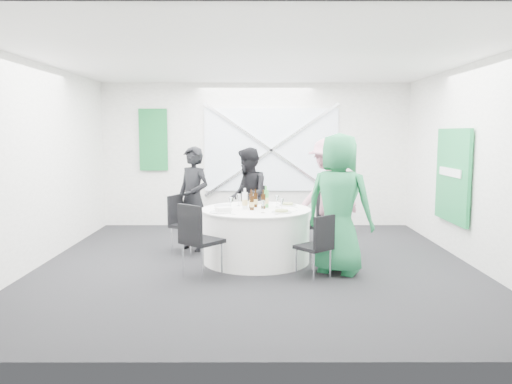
{
  "coord_description": "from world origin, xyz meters",
  "views": [
    {
      "loc": [
        -0.01,
        -6.82,
        1.84
      ],
      "look_at": [
        0.0,
        0.2,
        1.0
      ],
      "focal_mm": 35.0,
      "sensor_mm": 36.0,
      "label": 1
    }
  ],
  "objects_px": {
    "banquet_table": "(256,235)",
    "chair_front_left": "(197,235)",
    "person_woman_green": "(339,204)",
    "clear_water_bottle": "(245,201)",
    "person_man_back": "(248,196)",
    "chair_back": "(254,210)",
    "chair_back_right": "(318,218)",
    "chair_back_left": "(182,219)",
    "green_water_bottle": "(266,199)",
    "person_woman_pink": "(329,195)",
    "chair_front_right": "(318,242)",
    "person_man_back_left": "(193,199)"
  },
  "relations": [
    {
      "from": "chair_back_left",
      "to": "person_man_back_left",
      "type": "xyz_separation_m",
      "value": [
        0.16,
        0.2,
        0.29
      ]
    },
    {
      "from": "chair_front_left",
      "to": "clear_water_bottle",
      "type": "xyz_separation_m",
      "value": [
        0.58,
        0.83,
        0.32
      ]
    },
    {
      "from": "banquet_table",
      "to": "person_woman_green",
      "type": "distance_m",
      "value": 1.35
    },
    {
      "from": "chair_back",
      "to": "person_woman_pink",
      "type": "xyz_separation_m",
      "value": [
        1.16,
        -0.44,
        0.31
      ]
    },
    {
      "from": "person_man_back_left",
      "to": "person_woman_pink",
      "type": "xyz_separation_m",
      "value": [
        2.1,
        -0.08,
        0.06
      ]
    },
    {
      "from": "person_man_back",
      "to": "person_woman_pink",
      "type": "height_order",
      "value": "person_woman_pink"
    },
    {
      "from": "person_man_back_left",
      "to": "person_man_back",
      "type": "height_order",
      "value": "person_man_back_left"
    },
    {
      "from": "chair_back_right",
      "to": "green_water_bottle",
      "type": "xyz_separation_m",
      "value": [
        -0.79,
        -0.32,
        0.33
      ]
    },
    {
      "from": "banquet_table",
      "to": "person_woman_green",
      "type": "xyz_separation_m",
      "value": [
        1.07,
        -0.61,
        0.54
      ]
    },
    {
      "from": "person_man_back_left",
      "to": "chair_back",
      "type": "bearing_deg",
      "value": 56.35
    },
    {
      "from": "banquet_table",
      "to": "chair_back",
      "type": "height_order",
      "value": "chair_back"
    },
    {
      "from": "person_man_back",
      "to": "person_woman_green",
      "type": "height_order",
      "value": "person_woman_green"
    },
    {
      "from": "chair_back_left",
      "to": "person_woman_pink",
      "type": "bearing_deg",
      "value": -63.1
    },
    {
      "from": "banquet_table",
      "to": "person_man_back",
      "type": "height_order",
      "value": "person_man_back"
    },
    {
      "from": "chair_back_right",
      "to": "person_man_back_left",
      "type": "height_order",
      "value": "person_man_back_left"
    },
    {
      "from": "person_woman_green",
      "to": "chair_back",
      "type": "bearing_deg",
      "value": -26.79
    },
    {
      "from": "chair_front_left",
      "to": "person_man_back",
      "type": "height_order",
      "value": "person_man_back"
    },
    {
      "from": "chair_back_left",
      "to": "green_water_bottle",
      "type": "height_order",
      "value": "green_water_bottle"
    },
    {
      "from": "person_man_back_left",
      "to": "person_woman_green",
      "type": "relative_size",
      "value": 0.88
    },
    {
      "from": "person_man_back",
      "to": "person_woman_green",
      "type": "relative_size",
      "value": 0.87
    },
    {
      "from": "person_woman_green",
      "to": "person_man_back",
      "type": "bearing_deg",
      "value": -25.32
    },
    {
      "from": "chair_back",
      "to": "chair_front_right",
      "type": "bearing_deg",
      "value": -69.66
    },
    {
      "from": "banquet_table",
      "to": "chair_front_left",
      "type": "relative_size",
      "value": 1.64
    },
    {
      "from": "person_woman_pink",
      "to": "chair_back_left",
      "type": "bearing_deg",
      "value": -25.91
    },
    {
      "from": "chair_back_left",
      "to": "person_man_back",
      "type": "xyz_separation_m",
      "value": [
        1.0,
        0.61,
        0.28
      ]
    },
    {
      "from": "person_woman_green",
      "to": "clear_water_bottle",
      "type": "relative_size",
      "value": 6.13
    },
    {
      "from": "person_woman_green",
      "to": "person_man_back_left",
      "type": "bearing_deg",
      "value": -2.97
    },
    {
      "from": "banquet_table",
      "to": "person_man_back_left",
      "type": "relative_size",
      "value": 0.96
    },
    {
      "from": "person_man_back",
      "to": "person_woman_pink",
      "type": "relative_size",
      "value": 0.91
    },
    {
      "from": "person_man_back",
      "to": "chair_back",
      "type": "bearing_deg",
      "value": 55.42
    },
    {
      "from": "chair_back_right",
      "to": "green_water_bottle",
      "type": "relative_size",
      "value": 3.0
    },
    {
      "from": "chair_back_left",
      "to": "chair_front_left",
      "type": "bearing_deg",
      "value": -140.05
    },
    {
      "from": "person_woman_pink",
      "to": "person_woman_green",
      "type": "height_order",
      "value": "person_woman_green"
    },
    {
      "from": "clear_water_bottle",
      "to": "person_woman_pink",
      "type": "bearing_deg",
      "value": 27.14
    },
    {
      "from": "chair_front_left",
      "to": "clear_water_bottle",
      "type": "height_order",
      "value": "clear_water_bottle"
    },
    {
      "from": "banquet_table",
      "to": "chair_back_left",
      "type": "relative_size",
      "value": 1.75
    },
    {
      "from": "chair_back_right",
      "to": "clear_water_bottle",
      "type": "height_order",
      "value": "clear_water_bottle"
    },
    {
      "from": "chair_back",
      "to": "banquet_table",
      "type": "bearing_deg",
      "value": -90.0
    },
    {
      "from": "chair_front_right",
      "to": "person_man_back",
      "type": "xyz_separation_m",
      "value": [
        -0.9,
        2.03,
        0.32
      ]
    },
    {
      "from": "banquet_table",
      "to": "person_man_back_left",
      "type": "height_order",
      "value": "person_man_back_left"
    },
    {
      "from": "banquet_table",
      "to": "chair_front_right",
      "type": "relative_size",
      "value": 1.89
    },
    {
      "from": "person_man_back_left",
      "to": "green_water_bottle",
      "type": "relative_size",
      "value": 5.2
    },
    {
      "from": "person_man_back",
      "to": "person_woman_pink",
      "type": "distance_m",
      "value": 1.35
    },
    {
      "from": "banquet_table",
      "to": "person_woman_green",
      "type": "bearing_deg",
      "value": -29.76
    },
    {
      "from": "chair_back",
      "to": "clear_water_bottle",
      "type": "height_order",
      "value": "clear_water_bottle"
    },
    {
      "from": "person_woman_pink",
      "to": "person_man_back",
      "type": "bearing_deg",
      "value": -50.27
    },
    {
      "from": "chair_back",
      "to": "green_water_bottle",
      "type": "relative_size",
      "value": 3.09
    },
    {
      "from": "chair_front_right",
      "to": "chair_back_left",
      "type": "bearing_deg",
      "value": -76.68
    },
    {
      "from": "chair_back_left",
      "to": "chair_front_right",
      "type": "bearing_deg",
      "value": -102.87
    },
    {
      "from": "person_woman_green",
      "to": "chair_back_right",
      "type": "bearing_deg",
      "value": -52.83
    }
  ]
}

